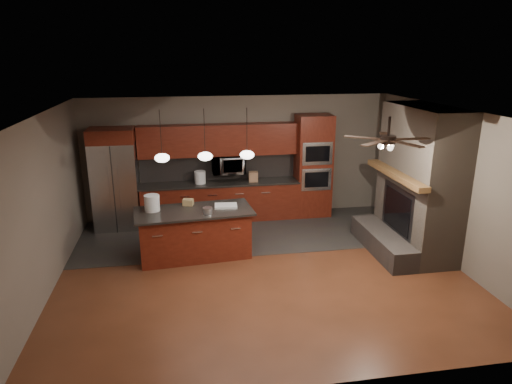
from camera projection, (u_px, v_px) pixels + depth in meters
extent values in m
plane|color=brown|center=(262.00, 270.00, 8.13)|extent=(7.00, 7.00, 0.00)
cube|color=white|center=(263.00, 112.00, 7.31)|extent=(7.00, 6.00, 0.02)
cube|color=#72675B|center=(239.00, 157.00, 10.55)|extent=(7.00, 0.02, 2.80)
cube|color=#72675B|center=(451.00, 186.00, 8.28)|extent=(0.02, 6.00, 2.80)
cube|color=#72675B|center=(43.00, 207.00, 7.16)|extent=(0.02, 6.00, 2.80)
cube|color=#2D2A28|center=(247.00, 232.00, 9.82)|extent=(7.00, 2.40, 0.01)
cube|color=brown|center=(420.00, 181.00, 8.59)|extent=(0.80, 2.00, 2.80)
cube|color=#48403B|center=(382.00, 242.00, 8.84)|extent=(0.50, 2.00, 0.40)
cube|color=#2D2D30|center=(398.00, 211.00, 8.70)|extent=(0.05, 1.20, 0.95)
cube|color=black|center=(397.00, 211.00, 8.70)|extent=(0.02, 1.00, 0.75)
cube|color=brown|center=(396.00, 174.00, 8.47)|extent=(0.22, 2.10, 0.10)
cube|color=maroon|center=(220.00, 202.00, 10.47)|extent=(3.55, 0.60, 0.86)
cube|color=black|center=(220.00, 183.00, 10.34)|extent=(3.59, 0.64, 0.04)
cube|color=black|center=(219.00, 167.00, 10.51)|extent=(3.55, 0.03, 0.60)
cube|color=maroon|center=(219.00, 140.00, 10.17)|extent=(3.55, 0.35, 0.70)
cube|color=maroon|center=(313.00, 166.00, 10.60)|extent=(0.80, 0.60, 2.38)
cube|color=silver|center=(316.00, 179.00, 10.38)|extent=(0.70, 0.03, 0.52)
cube|color=black|center=(317.00, 180.00, 10.36)|extent=(0.55, 0.02, 0.35)
cube|color=silver|center=(317.00, 154.00, 10.20)|extent=(0.70, 0.03, 0.52)
cube|color=black|center=(318.00, 154.00, 10.19)|extent=(0.55, 0.02, 0.35)
imported|color=silver|center=(228.00, 164.00, 10.30)|extent=(0.73, 0.41, 0.50)
cube|color=silver|center=(116.00, 186.00, 9.88)|extent=(0.95, 0.72, 1.90)
cube|color=#2D2D30|center=(114.00, 191.00, 9.53)|extent=(0.02, 0.02, 1.88)
cube|color=silver|center=(108.00, 188.00, 9.49)|extent=(0.03, 0.03, 0.95)
cube|color=silver|center=(118.00, 188.00, 9.52)|extent=(0.03, 0.03, 0.95)
cube|color=maroon|center=(111.00, 136.00, 9.55)|extent=(0.95, 0.72, 0.30)
cube|color=maroon|center=(195.00, 234.00, 8.59)|extent=(2.08, 1.00, 0.88)
cube|color=black|center=(194.00, 211.00, 8.46)|extent=(2.24, 1.17, 0.04)
cylinder|color=silver|center=(152.00, 203.00, 8.38)|extent=(0.37, 0.37, 0.30)
cylinder|color=silver|center=(207.00, 211.00, 8.25)|extent=(0.21, 0.21, 0.12)
cube|color=silver|center=(226.00, 206.00, 8.63)|extent=(0.44, 0.33, 0.04)
cube|color=#9A7F4F|center=(188.00, 202.00, 8.71)|extent=(0.22, 0.19, 0.12)
cylinder|color=white|center=(200.00, 177.00, 10.22)|extent=(0.25, 0.25, 0.28)
cube|color=#9D7251|center=(253.00, 177.00, 10.37)|extent=(0.22, 0.18, 0.23)
cylinder|color=black|center=(161.00, 132.00, 7.82)|extent=(0.01, 0.01, 0.78)
ellipsoid|color=white|center=(162.00, 158.00, 7.95)|extent=(0.26, 0.26, 0.16)
cylinder|color=black|center=(204.00, 131.00, 7.94)|extent=(0.01, 0.01, 0.78)
ellipsoid|color=white|center=(205.00, 156.00, 8.07)|extent=(0.26, 0.26, 0.16)
cylinder|color=black|center=(247.00, 130.00, 8.06)|extent=(0.01, 0.01, 0.78)
ellipsoid|color=white|center=(247.00, 155.00, 8.19)|extent=(0.26, 0.26, 0.16)
cylinder|color=black|center=(389.00, 127.00, 6.89)|extent=(0.04, 0.04, 0.30)
cylinder|color=black|center=(388.00, 140.00, 6.95)|extent=(0.24, 0.24, 0.12)
cube|color=#321D13|center=(411.00, 139.00, 7.01)|extent=(0.60, 0.12, 0.01)
cube|color=#321D13|center=(385.00, 135.00, 7.30)|extent=(0.30, 0.61, 0.01)
cube|color=#321D13|center=(363.00, 138.00, 7.11)|extent=(0.56, 0.45, 0.01)
cube|color=#321D13|center=(375.00, 143.00, 6.69)|extent=(0.56, 0.45, 0.01)
cube|color=#321D13|center=(406.00, 144.00, 6.62)|extent=(0.30, 0.61, 0.01)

